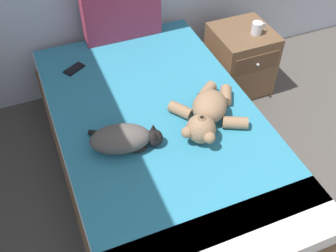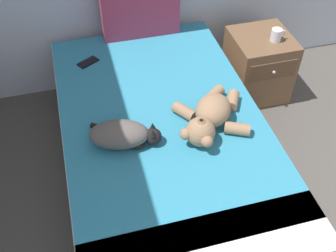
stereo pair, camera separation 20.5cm
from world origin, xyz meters
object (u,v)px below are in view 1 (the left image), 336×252
Objects in this scene: cell_phone at (74,69)px; nightstand at (240,59)px; teddy_bear at (207,113)px; mug at (257,28)px; cat at (124,139)px; bed at (160,148)px; patterned_cushion at (121,6)px.

cell_phone reaches higher than nightstand.
teddy_bear is 1.11m from nightstand.
cat is at bearing -150.65° from mug.
teddy_bear is at bearing -28.31° from bed.
mug reaches higher than bed.
cat is 0.79× the size of nightstand.
bed is at bearing -94.56° from patterned_cushion.
nightstand is 4.43× the size of mug.
cat is 3.52× the size of mug.
mug reaches higher than nightstand.
cell_phone is 1.37× the size of mug.
patterned_cushion reaches higher than teddy_bear.
bed is 1.09m from patterned_cushion.
teddy_bear is 1.03m from cell_phone.
cell_phone is at bearing 97.02° from cat.
mug is (1.03, 0.59, 0.32)m from bed.
patterned_cushion is 1.08× the size of nightstand.
patterned_cushion is at bearing 99.03° from teddy_bear.
cell_phone is at bearing 127.01° from teddy_bear.
patterned_cushion reaches higher than bed.
patterned_cushion is 1.16m from cat.
cat is at bearing -152.79° from bed.
bed is 4.02× the size of teddy_bear.
bed is 3.94× the size of nightstand.
nightstand is (0.88, -0.30, -0.51)m from patterned_cushion.
mug is at bearing -20.93° from patterned_cushion.
nightstand is at bearing 138.75° from mug.
bed is 17.46× the size of mug.
patterned_cushion is 1.04m from mug.
cat is (-0.34, -1.09, -0.18)m from patterned_cushion.
nightstand is at bearing 32.76° from cat.
bed is 1.23m from mug.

